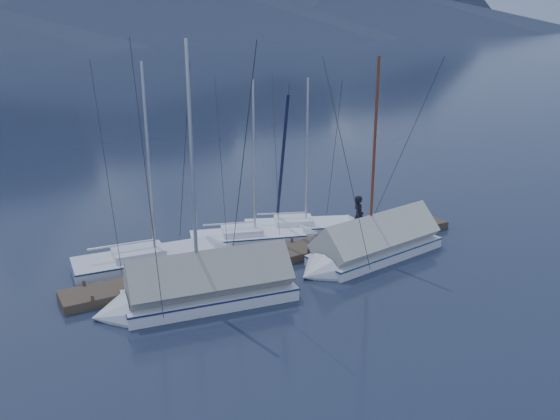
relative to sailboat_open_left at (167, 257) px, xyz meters
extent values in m
plane|color=black|center=(4.28, -4.19, -0.16)|extent=(1000.00, 1000.00, 0.00)
cone|color=#192133|center=(184.28, 245.81, 13.84)|extent=(364.00, 364.00, 28.00)
cube|color=#382D23|center=(4.28, -2.19, 0.01)|extent=(18.00, 1.50, 0.34)
cube|color=black|center=(-1.72, -2.19, -0.21)|extent=(3.00, 1.30, 0.30)
cube|color=black|center=(4.28, -2.19, -0.21)|extent=(3.00, 1.30, 0.30)
cube|color=black|center=(10.28, -2.19, -0.21)|extent=(3.00, 1.30, 0.30)
cylinder|color=#382D23|center=(-3.72, -1.49, 0.19)|extent=(0.12, 0.12, 0.35)
cylinder|color=#382D23|center=(-3.72, -2.89, 0.19)|extent=(0.12, 0.12, 0.35)
cylinder|color=#382D23|center=(-0.72, -1.49, 0.19)|extent=(0.12, 0.12, 0.35)
cylinder|color=#382D23|center=(-0.72, -2.89, 0.19)|extent=(0.12, 0.12, 0.35)
cylinder|color=#382D23|center=(2.28, -1.49, 0.19)|extent=(0.12, 0.12, 0.35)
cylinder|color=#382D23|center=(2.28, -2.89, 0.19)|extent=(0.12, 0.12, 0.35)
cylinder|color=#382D23|center=(5.28, -1.49, 0.19)|extent=(0.12, 0.12, 0.35)
cylinder|color=#382D23|center=(5.28, -2.89, 0.19)|extent=(0.12, 0.12, 0.35)
cylinder|color=#382D23|center=(8.28, -1.49, 0.19)|extent=(0.12, 0.12, 0.35)
cylinder|color=#382D23|center=(8.28, -2.89, 0.19)|extent=(0.12, 0.12, 0.35)
cylinder|color=#382D23|center=(11.28, -1.49, 0.19)|extent=(0.12, 0.12, 0.35)
cylinder|color=#382D23|center=(11.28, -2.89, 0.19)|extent=(0.12, 0.12, 0.35)
cube|color=silver|center=(-0.87, 0.07, -0.04)|extent=(6.01, 2.45, 0.65)
cube|color=silver|center=(-0.87, 0.07, -0.34)|extent=(5.06, 1.49, 0.29)
cube|color=#1A2D4E|center=(-0.87, 0.07, 0.23)|extent=(6.07, 2.47, 0.06)
cone|color=silver|center=(2.49, -0.21, -0.04)|extent=(1.23, 1.96, 1.88)
cube|color=silver|center=(-1.16, 0.10, 0.43)|extent=(2.16, 1.54, 0.29)
cylinder|color=#B2B7BF|center=(-0.48, 0.04, 4.19)|extent=(0.12, 0.12, 7.82)
cylinder|color=#B2B7BF|center=(-1.84, 0.16, 0.87)|extent=(2.64, 0.31, 0.09)
cylinder|color=#26262B|center=(0.98, -0.08, 4.19)|extent=(0.27, 2.95, 7.83)
cube|color=white|center=(4.02, 0.39, -0.06)|extent=(5.47, 3.21, 0.57)
cube|color=white|center=(4.02, 0.39, -0.32)|extent=(4.49, 2.23, 0.26)
cube|color=#192E4D|center=(4.02, 0.39, 0.19)|extent=(5.52, 3.24, 0.05)
cone|color=white|center=(6.87, -0.50, -0.06)|extent=(1.41, 1.87, 1.66)
cube|color=white|center=(3.78, 0.47, 0.36)|extent=(2.10, 1.70, 0.26)
cylinder|color=#B2B7BF|center=(4.35, 0.29, 3.69)|extent=(0.10, 0.10, 6.92)
cylinder|color=#B2B7BF|center=(3.20, 0.65, 0.75)|extent=(2.25, 0.78, 0.08)
cylinder|color=#26262B|center=(5.59, -0.10, 3.69)|extent=(0.80, 2.50, 6.92)
cube|color=white|center=(6.80, 0.43, -0.06)|extent=(5.41, 3.57, 0.57)
cube|color=white|center=(6.80, 0.43, -0.31)|extent=(4.40, 2.56, 0.26)
cube|color=#171B46|center=(6.80, 0.43, 0.18)|extent=(5.46, 3.60, 0.05)
cone|color=white|center=(9.53, -0.71, -0.06)|extent=(1.51, 1.88, 1.65)
cube|color=white|center=(6.56, 0.53, 0.36)|extent=(2.12, 1.80, 0.26)
cylinder|color=#B2B7BF|center=(7.12, 0.30, 3.66)|extent=(0.10, 0.10, 6.86)
cylinder|color=#B2B7BF|center=(6.01, 0.76, 0.74)|extent=(2.17, 0.96, 0.08)
cylinder|color=#26262B|center=(8.30, -0.20, 3.66)|extent=(1.02, 2.40, 6.87)
cube|color=silver|center=(8.05, -3.92, -0.04)|extent=(6.44, 3.07, 0.66)
cube|color=silver|center=(8.05, -3.92, -0.34)|extent=(5.38, 1.96, 0.30)
cube|color=navy|center=(8.05, -3.92, 0.24)|extent=(6.51, 3.11, 0.06)
cone|color=silver|center=(4.54, -4.44, -0.04)|extent=(1.39, 2.25, 2.11)
cylinder|color=#592819|center=(7.65, -3.98, 4.28)|extent=(0.12, 0.12, 7.98)
cylinder|color=#592819|center=(9.03, -3.78, 0.89)|extent=(2.77, 0.50, 0.09)
cylinder|color=#26262B|center=(6.12, -4.20, 4.28)|extent=(0.48, 3.09, 7.99)
cube|color=#A9ABA0|center=(8.05, -3.92, 0.69)|extent=(6.14, 3.07, 2.24)
cube|color=silver|center=(0.13, -4.38, -0.03)|extent=(6.37, 3.04, 0.72)
cube|color=silver|center=(0.13, -4.38, -0.36)|extent=(5.32, 1.93, 0.33)
cube|color=#181C48|center=(0.13, -4.38, 0.28)|extent=(6.43, 3.07, 0.07)
cone|color=silver|center=(-3.39, -3.88, -0.03)|extent=(1.49, 2.25, 2.10)
cylinder|color=#B2B7BF|center=(-0.30, -4.32, 4.70)|extent=(0.13, 0.13, 8.74)
cylinder|color=#B2B7BF|center=(1.21, -4.54, 0.99)|extent=(2.74, 0.49, 0.10)
cylinder|color=#26262B|center=(-1.82, -4.10, 4.70)|extent=(0.47, 3.06, 8.75)
cube|color=gray|center=(0.13, -4.38, 0.77)|extent=(6.07, 3.03, 2.22)
imported|color=black|center=(8.28, -2.31, 1.14)|extent=(0.59, 0.78, 1.91)
camera|label=1|loc=(-7.18, -22.55, 9.80)|focal=38.00mm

